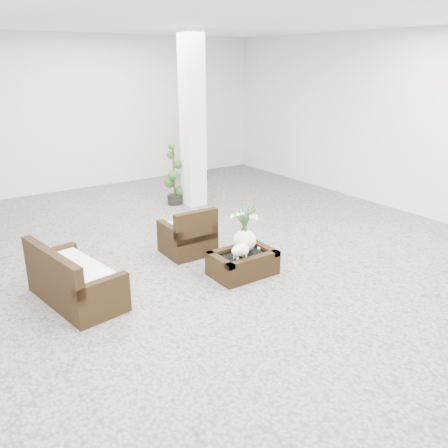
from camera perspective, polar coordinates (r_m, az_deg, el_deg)
ground at (r=7.19m, az=-0.45°, el=-4.45°), size 11.00×11.00×0.00m
column at (r=9.66m, az=-3.88°, el=12.45°), size 0.40×0.40×3.50m
coffee_table at (r=6.68m, az=2.30°, el=-4.93°), size 0.90×0.60×0.31m
sheep_figurine at (r=6.43m, az=2.00°, el=-3.36°), size 0.28×0.23×0.21m
planter_narcissus at (r=6.60m, az=2.55°, el=-0.03°), size 0.44×0.44×0.80m
tealight at (r=6.79m, az=4.26°, el=-2.96°), size 0.04×0.04×0.03m
armchair at (r=7.34m, az=-4.55°, el=-0.74°), size 0.73×0.70×0.77m
loveseat at (r=6.17m, az=-17.76°, el=-5.74°), size 0.92×1.52×0.76m
topiary at (r=9.89m, az=-6.16°, el=6.05°), size 0.34×0.34×1.29m
shopper at (r=11.90m, az=-4.35°, el=9.53°), size 0.50×0.69×1.77m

